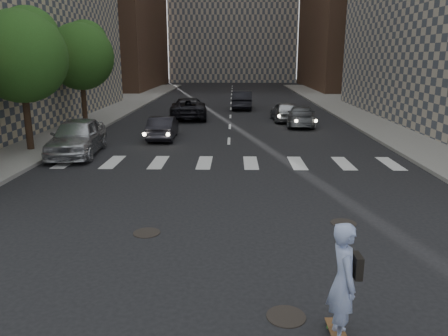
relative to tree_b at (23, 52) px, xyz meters
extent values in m
plane|color=black|center=(9.45, -11.14, -4.65)|extent=(160.00, 160.00, 0.00)
cube|color=gray|center=(-5.05, 8.86, -4.57)|extent=(13.00, 80.00, 0.15)
cube|color=gray|center=(23.95, 8.86, -4.57)|extent=(13.00, 80.00, 0.15)
cube|color=black|center=(20.65, 2.86, -2.65)|extent=(0.30, 18.00, 4.00)
cylinder|color=#382619|center=(-0.05, -0.14, -3.10)|extent=(0.32, 0.32, 2.80)
sphere|color=#244517|center=(-0.05, -0.14, -0.20)|extent=(4.20, 4.20, 4.20)
sphere|color=#244517|center=(0.15, 0.46, 0.70)|extent=(2.80, 2.80, 2.80)
cylinder|color=#382619|center=(-0.05, 7.86, -3.10)|extent=(0.32, 0.32, 2.80)
sphere|color=#244517|center=(-0.05, 7.86, -0.20)|extent=(4.20, 4.20, 4.20)
sphere|color=#244517|center=(0.15, 8.46, 0.70)|extent=(2.80, 2.80, 2.80)
cylinder|color=black|center=(10.65, -13.64, -4.64)|extent=(0.70, 0.70, 0.02)
cylinder|color=black|center=(7.45, -9.94, -4.64)|extent=(0.70, 0.70, 0.02)
cylinder|color=black|center=(12.75, -9.14, -4.64)|extent=(0.70, 0.70, 0.02)
cylinder|color=green|center=(11.33, -13.95, -4.61)|extent=(0.04, 0.07, 0.07)
cylinder|color=green|center=(11.51, -13.95, -4.61)|extent=(0.04, 0.07, 0.07)
imported|color=#829CBE|center=(11.43, -14.32, -3.57)|extent=(0.48, 0.72, 1.94)
cube|color=black|center=(11.63, -14.26, -3.33)|extent=(0.12, 0.32, 0.37)
imported|color=#B3B5BA|center=(2.45, -0.70, -3.79)|extent=(2.42, 5.15, 1.70)
imported|color=black|center=(5.79, 3.38, -4.01)|extent=(1.46, 3.91, 1.28)
imported|color=#595C61|center=(14.12, 8.27, -3.99)|extent=(2.35, 4.68, 1.31)
imported|color=black|center=(6.37, 11.63, -3.88)|extent=(3.05, 5.74, 1.54)
imported|color=#B8BAC0|center=(13.30, 10.50, -3.95)|extent=(1.83, 4.18, 1.40)
imported|color=black|center=(10.43, 17.76, -3.86)|extent=(1.82, 4.83, 1.57)
camera|label=1|loc=(9.71, -20.47, -0.18)|focal=35.00mm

